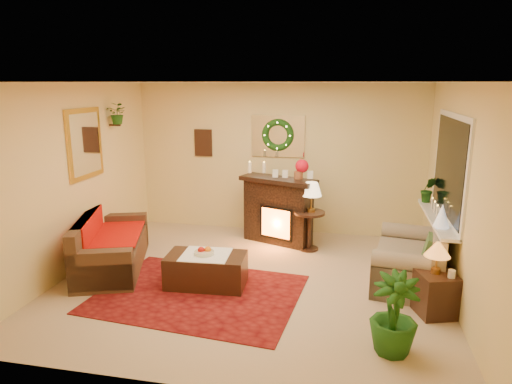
% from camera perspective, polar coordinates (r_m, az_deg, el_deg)
% --- Properties ---
extents(floor, '(5.00, 5.00, 0.00)m').
position_cam_1_polar(floor, '(6.24, -0.66, -11.07)').
color(floor, beige).
rests_on(floor, ground).
extents(ceiling, '(5.00, 5.00, 0.00)m').
position_cam_1_polar(ceiling, '(5.68, -0.73, 13.56)').
color(ceiling, white).
rests_on(ceiling, ground).
extents(wall_back, '(5.00, 5.00, 0.00)m').
position_cam_1_polar(wall_back, '(7.99, 2.75, 4.16)').
color(wall_back, '#EFD88C').
rests_on(wall_back, ground).
extents(wall_front, '(5.00, 5.00, 0.00)m').
position_cam_1_polar(wall_front, '(3.74, -8.11, -6.87)').
color(wall_front, '#EFD88C').
rests_on(wall_front, ground).
extents(wall_left, '(4.50, 4.50, 0.00)m').
position_cam_1_polar(wall_left, '(6.80, -21.77, 1.55)').
color(wall_left, '#EFD88C').
rests_on(wall_left, ground).
extents(wall_right, '(4.50, 4.50, 0.00)m').
position_cam_1_polar(wall_right, '(5.84, 24.05, -0.50)').
color(wall_right, '#EFD88C').
rests_on(wall_right, ground).
extents(area_rug, '(2.63, 2.08, 0.01)m').
position_cam_1_polar(area_rug, '(5.93, -7.19, -12.48)').
color(area_rug, maroon).
rests_on(area_rug, floor).
extents(sofa, '(1.34, 1.97, 0.78)m').
position_cam_1_polar(sofa, '(6.84, -17.57, -5.61)').
color(sofa, brown).
rests_on(sofa, floor).
extents(red_throw, '(0.76, 1.23, 0.02)m').
position_cam_1_polar(red_throw, '(6.98, -17.34, -4.99)').
color(red_throw, red).
rests_on(red_throw, sofa).
extents(fireplace, '(1.17, 0.73, 1.03)m').
position_cam_1_polar(fireplace, '(7.52, 2.77, -2.29)').
color(fireplace, black).
rests_on(fireplace, floor).
extents(poinsettia, '(0.21, 0.21, 0.21)m').
position_cam_1_polar(poinsettia, '(7.32, 5.77, 3.24)').
color(poinsettia, red).
rests_on(poinsettia, fireplace).
extents(mantel_candle_a, '(0.06, 0.06, 0.18)m').
position_cam_1_polar(mantel_candle_a, '(7.39, -0.79, 3.09)').
color(mantel_candle_a, beige).
rests_on(mantel_candle_a, fireplace).
extents(mantel_candle_b, '(0.06, 0.06, 0.17)m').
position_cam_1_polar(mantel_candle_b, '(7.36, 1.02, 3.05)').
color(mantel_candle_b, white).
rests_on(mantel_candle_b, fireplace).
extents(mantel_mirror, '(0.92, 0.02, 0.72)m').
position_cam_1_polar(mantel_mirror, '(7.92, 2.76, 6.99)').
color(mantel_mirror, white).
rests_on(mantel_mirror, wall_back).
extents(wreath, '(0.55, 0.11, 0.55)m').
position_cam_1_polar(wreath, '(7.88, 2.72, 7.10)').
color(wreath, '#194719').
rests_on(wreath, wall_back).
extents(wall_art, '(0.32, 0.03, 0.48)m').
position_cam_1_polar(wall_art, '(8.25, -6.60, 6.13)').
color(wall_art, '#381E11').
rests_on(wall_art, wall_back).
extents(gold_mirror, '(0.03, 0.84, 1.00)m').
position_cam_1_polar(gold_mirror, '(6.96, -20.61, 5.67)').
color(gold_mirror, gold).
rests_on(gold_mirror, wall_left).
extents(hanging_plant, '(0.33, 0.28, 0.36)m').
position_cam_1_polar(hanging_plant, '(7.52, -16.80, 8.16)').
color(hanging_plant, '#194719').
rests_on(hanging_plant, wall_left).
extents(loveseat, '(1.06, 1.56, 0.84)m').
position_cam_1_polar(loveseat, '(6.39, 18.67, -7.15)').
color(loveseat, tan).
rests_on(loveseat, floor).
extents(window_frame, '(0.03, 1.86, 1.36)m').
position_cam_1_polar(window_frame, '(6.31, 23.11, 2.89)').
color(window_frame, white).
rests_on(window_frame, wall_right).
extents(window_glass, '(0.02, 1.70, 1.22)m').
position_cam_1_polar(window_glass, '(6.31, 22.98, 2.90)').
color(window_glass, black).
rests_on(window_glass, wall_right).
extents(window_sill, '(0.22, 1.86, 0.04)m').
position_cam_1_polar(window_sill, '(6.44, 21.64, -3.01)').
color(window_sill, white).
rests_on(window_sill, wall_right).
extents(mini_tree, '(0.19, 0.19, 0.28)m').
position_cam_1_polar(mini_tree, '(5.93, 22.22, -2.73)').
color(mini_tree, white).
rests_on(mini_tree, window_sill).
extents(sill_plant, '(0.27, 0.22, 0.49)m').
position_cam_1_polar(sill_plant, '(7.09, 20.73, 0.32)').
color(sill_plant, '#25591E').
rests_on(sill_plant, window_sill).
extents(side_table_round, '(0.62, 0.62, 0.63)m').
position_cam_1_polar(side_table_round, '(7.28, 6.65, -4.75)').
color(side_table_round, '#49231A').
rests_on(side_table_round, floor).
extents(lamp_cream, '(0.31, 0.31, 0.48)m').
position_cam_1_polar(lamp_cream, '(7.13, 6.94, -0.53)').
color(lamp_cream, beige).
rests_on(lamp_cream, side_table_round).
extents(end_table_square, '(0.51, 0.51, 0.49)m').
position_cam_1_polar(end_table_square, '(5.70, 21.58, -11.59)').
color(end_table_square, black).
rests_on(end_table_square, floor).
extents(lamp_tiffany, '(0.29, 0.29, 0.42)m').
position_cam_1_polar(lamp_tiffany, '(5.54, 21.74, -6.99)').
color(lamp_tiffany, orange).
rests_on(lamp_tiffany, end_table_square).
extents(coffee_table, '(1.05, 0.62, 0.43)m').
position_cam_1_polar(coffee_table, '(6.06, -6.23, -9.74)').
color(coffee_table, '#371E11').
rests_on(coffee_table, floor).
extents(fruit_bowl, '(0.25, 0.25, 0.06)m').
position_cam_1_polar(fruit_bowl, '(5.98, -6.49, -7.62)').
color(fruit_bowl, beige).
rests_on(fruit_bowl, coffee_table).
extents(floor_palm, '(1.42, 1.42, 2.45)m').
position_cam_1_polar(floor_palm, '(4.75, 16.90, -13.98)').
color(floor_palm, '#123B12').
rests_on(floor_palm, floor).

